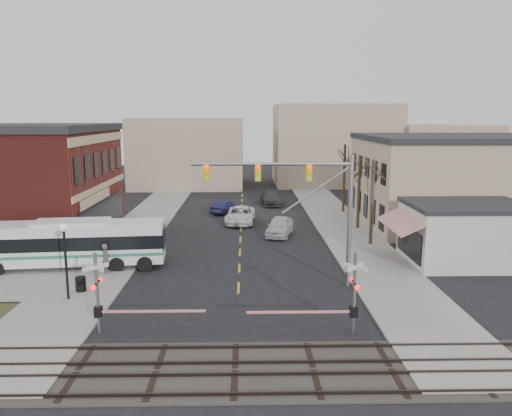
{
  "coord_description": "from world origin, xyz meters",
  "views": [
    {
      "loc": [
        0.47,
        -26.83,
        10.23
      ],
      "look_at": [
        1.23,
        9.78,
        3.5
      ],
      "focal_mm": 35.0,
      "sensor_mm": 36.0,
      "label": 1
    }
  ],
  "objects_px": {
    "rr_crossing_west": "(106,294)",
    "pedestrian_far": "(82,247)",
    "car_c": "(240,215)",
    "pedestrian_near": "(106,259)",
    "transit_bus": "(73,243)",
    "rr_crossing_east": "(345,294)",
    "trash_bin": "(81,284)",
    "car_b": "(224,207)",
    "car_a": "(280,226)",
    "street_lamp": "(65,245)",
    "car_d": "(271,198)",
    "traffic_signal_mast": "(306,194)"
  },
  "relations": [
    {
      "from": "rr_crossing_west",
      "to": "street_lamp",
      "type": "relative_size",
      "value": 1.29
    },
    {
      "from": "street_lamp",
      "to": "car_b",
      "type": "height_order",
      "value": "street_lamp"
    },
    {
      "from": "traffic_signal_mast",
      "to": "rr_crossing_west",
      "type": "distance_m",
      "value": 12.65
    },
    {
      "from": "car_a",
      "to": "street_lamp",
      "type": "bearing_deg",
      "value": -115.86
    },
    {
      "from": "transit_bus",
      "to": "car_c",
      "type": "height_order",
      "value": "transit_bus"
    },
    {
      "from": "rr_crossing_east",
      "to": "car_a",
      "type": "xyz_separation_m",
      "value": [
        -1.74,
        20.07,
        -1.15
      ]
    },
    {
      "from": "car_d",
      "to": "car_a",
      "type": "bearing_deg",
      "value": -94.22
    },
    {
      "from": "rr_crossing_west",
      "to": "trash_bin",
      "type": "xyz_separation_m",
      "value": [
        -3.12,
        5.65,
        -1.42
      ]
    },
    {
      "from": "rr_crossing_west",
      "to": "trash_bin",
      "type": "bearing_deg",
      "value": 118.88
    },
    {
      "from": "transit_bus",
      "to": "car_b",
      "type": "relative_size",
      "value": 3.1
    },
    {
      "from": "rr_crossing_west",
      "to": "trash_bin",
      "type": "distance_m",
      "value": 6.6
    },
    {
      "from": "transit_bus",
      "to": "car_d",
      "type": "height_order",
      "value": "transit_bus"
    },
    {
      "from": "traffic_signal_mast",
      "to": "car_a",
      "type": "height_order",
      "value": "traffic_signal_mast"
    },
    {
      "from": "traffic_signal_mast",
      "to": "pedestrian_near",
      "type": "xyz_separation_m",
      "value": [
        -12.68,
        2.47,
        -4.61
      ]
    },
    {
      "from": "transit_bus",
      "to": "rr_crossing_west",
      "type": "xyz_separation_m",
      "value": [
        5.17,
        -10.57,
        0.18
      ]
    },
    {
      "from": "car_b",
      "to": "car_a",
      "type": "bearing_deg",
      "value": 141.46
    },
    {
      "from": "car_d",
      "to": "transit_bus",
      "type": "bearing_deg",
      "value": -124.71
    },
    {
      "from": "car_d",
      "to": "rr_crossing_west",
      "type": "bearing_deg",
      "value": -109.14
    },
    {
      "from": "rr_crossing_west",
      "to": "pedestrian_far",
      "type": "bearing_deg",
      "value": 112.49
    },
    {
      "from": "traffic_signal_mast",
      "to": "pedestrian_near",
      "type": "height_order",
      "value": "traffic_signal_mast"
    },
    {
      "from": "car_a",
      "to": "car_c",
      "type": "bearing_deg",
      "value": 137.91
    },
    {
      "from": "street_lamp",
      "to": "car_a",
      "type": "relative_size",
      "value": 0.9
    },
    {
      "from": "pedestrian_near",
      "to": "pedestrian_far",
      "type": "xyz_separation_m",
      "value": [
        -2.7,
        3.59,
        -0.14
      ]
    },
    {
      "from": "street_lamp",
      "to": "car_d",
      "type": "distance_m",
      "value": 33.78
    },
    {
      "from": "pedestrian_near",
      "to": "trash_bin",
      "type": "bearing_deg",
      "value": 164.76
    },
    {
      "from": "rr_crossing_east",
      "to": "car_b",
      "type": "bearing_deg",
      "value": 102.91
    },
    {
      "from": "transit_bus",
      "to": "car_c",
      "type": "bearing_deg",
      "value": 52.17
    },
    {
      "from": "rr_crossing_west",
      "to": "rr_crossing_east",
      "type": "bearing_deg",
      "value": -1.21
    },
    {
      "from": "transit_bus",
      "to": "rr_crossing_east",
      "type": "xyz_separation_m",
      "value": [
        16.46,
        -10.81,
        0.18
      ]
    },
    {
      "from": "car_c",
      "to": "pedestrian_near",
      "type": "relative_size",
      "value": 2.87
    },
    {
      "from": "car_b",
      "to": "pedestrian_near",
      "type": "xyz_separation_m",
      "value": [
        -6.81,
        -21.24,
        0.45
      ]
    },
    {
      "from": "car_a",
      "to": "pedestrian_near",
      "type": "bearing_deg",
      "value": -123.96
    },
    {
      "from": "rr_crossing_east",
      "to": "car_a",
      "type": "height_order",
      "value": "rr_crossing_east"
    },
    {
      "from": "trash_bin",
      "to": "pedestrian_far",
      "type": "bearing_deg",
      "value": 106.81
    },
    {
      "from": "car_b",
      "to": "rr_crossing_west",
      "type": "bearing_deg",
      "value": 106.61
    },
    {
      "from": "rr_crossing_west",
      "to": "pedestrian_near",
      "type": "height_order",
      "value": "rr_crossing_west"
    },
    {
      "from": "rr_crossing_west",
      "to": "pedestrian_far",
      "type": "xyz_separation_m",
      "value": [
        -5.21,
        12.59,
        -1.0
      ]
    },
    {
      "from": "rr_crossing_west",
      "to": "pedestrian_far",
      "type": "distance_m",
      "value": 13.66
    },
    {
      "from": "car_b",
      "to": "pedestrian_near",
      "type": "bearing_deg",
      "value": 96.93
    },
    {
      "from": "car_a",
      "to": "car_d",
      "type": "distance_m",
      "value": 15.6
    },
    {
      "from": "rr_crossing_east",
      "to": "car_a",
      "type": "bearing_deg",
      "value": 94.96
    },
    {
      "from": "car_d",
      "to": "traffic_signal_mast",
      "type": "bearing_deg",
      "value": -92.87
    },
    {
      "from": "car_a",
      "to": "pedestrian_far",
      "type": "height_order",
      "value": "pedestrian_far"
    },
    {
      "from": "car_b",
      "to": "car_d",
      "type": "bearing_deg",
      "value": -110.91
    },
    {
      "from": "transit_bus",
      "to": "pedestrian_far",
      "type": "distance_m",
      "value": 2.17
    },
    {
      "from": "street_lamp",
      "to": "pedestrian_far",
      "type": "xyz_separation_m",
      "value": [
        -1.8,
        8.23,
        -2.25
      ]
    },
    {
      "from": "traffic_signal_mast",
      "to": "rr_crossing_west",
      "type": "relative_size",
      "value": 1.7
    },
    {
      "from": "pedestrian_far",
      "to": "rr_crossing_west",
      "type": "bearing_deg",
      "value": -119.3
    },
    {
      "from": "trash_bin",
      "to": "car_b",
      "type": "height_order",
      "value": "car_b"
    },
    {
      "from": "rr_crossing_east",
      "to": "pedestrian_near",
      "type": "xyz_separation_m",
      "value": [
        -13.8,
        9.23,
        -0.86
      ]
    }
  ]
}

